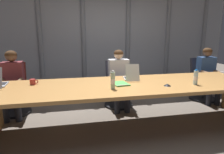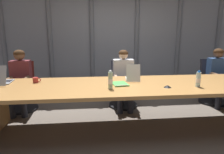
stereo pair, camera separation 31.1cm
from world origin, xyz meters
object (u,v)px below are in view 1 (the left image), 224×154
at_px(person_left_mid, 119,75).
at_px(water_bottle_primary, 196,78).
at_px(person_left_end, 12,79).
at_px(water_bottle_secondary, 113,81).
at_px(conference_mic_left_side, 167,85).
at_px(office_chair_center, 202,84).
at_px(coffee_mug_near, 33,82).
at_px(office_chair_left_end, 14,94).
at_px(person_center, 208,71).
at_px(laptop_left_mid, 131,76).
at_px(spiral_notepad, 120,84).
at_px(office_chair_left_mid, 118,89).

xyz_separation_m(person_left_mid, water_bottle_primary, (0.92, -1.17, 0.17)).
height_order(person_left_end, water_bottle_secondary, person_left_end).
distance_m(person_left_end, conference_mic_left_side, 2.73).
height_order(office_chair_center, coffee_mug_near, office_chair_center).
distance_m(office_chair_left_end, person_center, 4.11).
relative_size(laptop_left_mid, spiral_notepad, 1.34).
height_order(office_chair_center, conference_mic_left_side, office_chair_center).
height_order(water_bottle_primary, conference_mic_left_side, water_bottle_primary).
bearing_deg(person_left_mid, water_bottle_secondary, -16.72).
bearing_deg(water_bottle_primary, conference_mic_left_side, 179.13).
bearing_deg(person_center, coffee_mug_near, -74.37).
bearing_deg(person_center, office_chair_left_mid, -89.15).
bearing_deg(water_bottle_secondary, coffee_mug_near, 157.00).
relative_size(office_chair_center, person_left_end, 0.79).
bearing_deg(person_center, laptop_left_mid, -66.82).
bearing_deg(coffee_mug_near, person_left_mid, 23.08).
height_order(laptop_left_mid, coffee_mug_near, laptop_left_mid).
xyz_separation_m(office_chair_left_mid, coffee_mug_near, (-1.55, -0.81, 0.42)).
bearing_deg(person_center, spiral_notepad, -62.68).
xyz_separation_m(person_left_mid, conference_mic_left_side, (0.46, -1.16, 0.07)).
height_order(laptop_left_mid, water_bottle_primary, laptop_left_mid).
bearing_deg(laptop_left_mid, person_center, -64.93).
bearing_deg(water_bottle_secondary, office_chair_left_mid, 73.40).
bearing_deg(conference_mic_left_side, coffee_mug_near, 165.88).
distance_m(laptop_left_mid, water_bottle_secondary, 0.66).
height_order(laptop_left_mid, water_bottle_secondary, laptop_left_mid).
bearing_deg(coffee_mug_near, office_chair_left_end, 122.55).
bearing_deg(office_chair_left_mid, office_chair_left_end, -92.96).
xyz_separation_m(office_chair_left_end, water_bottle_secondary, (1.68, -1.30, 0.50)).
relative_size(water_bottle_primary, coffee_mug_near, 1.89).
distance_m(office_chair_left_mid, water_bottle_secondary, 1.45).
bearing_deg(water_bottle_primary, office_chair_left_end, 156.08).
bearing_deg(office_chair_left_mid, conference_mic_left_side, 16.06).
bearing_deg(person_left_end, water_bottle_primary, 65.32).
distance_m(office_chair_left_mid, conference_mic_left_side, 1.44).
height_order(water_bottle_secondary, conference_mic_left_side, water_bottle_secondary).
height_order(laptop_left_mid, person_left_end, person_left_end).
distance_m(office_chair_left_end, conference_mic_left_side, 2.87).
distance_m(person_center, coffee_mug_near, 3.64).
bearing_deg(office_chair_left_mid, person_left_end, -88.50).
bearing_deg(office_chair_center, conference_mic_left_side, -57.61).
bearing_deg(person_left_end, person_center, 86.95).
bearing_deg(water_bottle_primary, office_chair_left_mid, 124.69).
distance_m(office_chair_left_mid, spiral_notepad, 1.16).
bearing_deg(person_left_mid, spiral_notepad, -11.31).
relative_size(office_chair_left_end, person_left_end, 0.79).
distance_m(office_chair_left_end, person_left_end, 0.37).
bearing_deg(office_chair_center, person_center, -10.32).
bearing_deg(person_left_mid, coffee_mug_near, -65.33).
height_order(person_left_end, person_left_mid, person_left_end).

